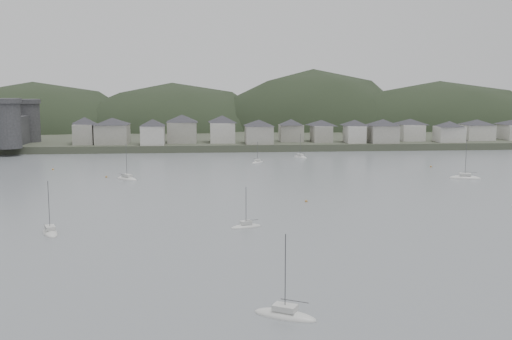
{
  "coord_description": "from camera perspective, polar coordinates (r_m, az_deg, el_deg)",
  "views": [
    {
      "loc": [
        -13.24,
        -81.68,
        28.43
      ],
      "look_at": [
        0.0,
        75.0,
        6.0
      ],
      "focal_mm": 42.12,
      "sensor_mm": 36.0,
      "label": 1
    }
  ],
  "objects": [
    {
      "name": "ground",
      "position": [
        87.5,
        4.22,
        -10.87
      ],
      "size": [
        900.0,
        900.0,
        0.0
      ],
      "primitive_type": "plane",
      "color": "slate",
      "rests_on": "ground"
    },
    {
      "name": "far_shore_land",
      "position": [
        377.88,
        -2.82,
        4.02
      ],
      "size": [
        900.0,
        250.0,
        3.0
      ],
      "primitive_type": "cube",
      "color": "#383D2D",
      "rests_on": "ground"
    },
    {
      "name": "forested_ridge",
      "position": [
        353.78,
        -1.87,
        1.67
      ],
      "size": [
        851.55,
        103.94,
        102.57
      ],
      "color": "black",
      "rests_on": "ground"
    },
    {
      "name": "waterfront_town",
      "position": [
        273.32,
        8.71,
        3.88
      ],
      "size": [
        451.48,
        28.46,
        12.92
      ],
      "color": "gray",
      "rests_on": "far_shore_land"
    },
    {
      "name": "moored_fleet",
      "position": [
        150.51,
        -1.64,
        -2.71
      ],
      "size": [
        243.77,
        168.36,
        13.43
      ],
      "color": "silver",
      "rests_on": "ground"
    },
    {
      "name": "mooring_buoys",
      "position": [
        149.25,
        0.93,
        -2.81
      ],
      "size": [
        169.3,
        139.06,
        0.7
      ],
      "color": "#B4803C",
      "rests_on": "ground"
    }
  ]
}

